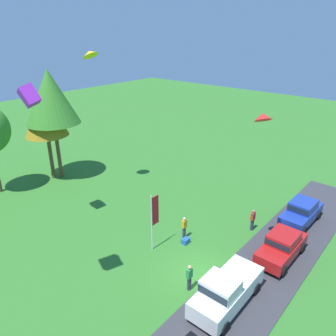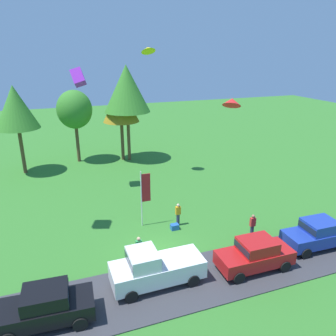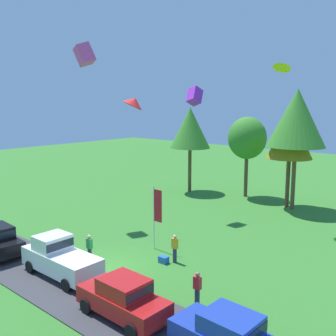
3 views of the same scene
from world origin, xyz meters
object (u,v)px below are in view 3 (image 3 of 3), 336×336
Objects in this scene: tree_center_back at (297,118)px; cooler_box at (164,260)px; car_sedan_near_entrance at (123,297)px; tree_left_of_center at (247,138)px; tree_lone_near at (190,128)px; flag_banner at (157,210)px; kite_box_trailing_tail at (195,96)px; kite_delta_topmost at (134,102)px; person_on_lawn at (197,289)px; kite_box_high_left at (84,54)px; kite_delta_low_drifter at (282,65)px; tree_right_of_center at (290,136)px; person_beside_suv at (90,248)px; person_watching_sky at (175,248)px; car_sedan_mid_row at (229,336)px; car_pickup_by_flagpole at (59,257)px.

cooler_box is (-0.72, -16.48, -7.86)m from tree_center_back.
tree_left_of_center reaches higher than car_sedan_near_entrance.
tree_left_of_center is at bearing 18.98° from tree_lone_near.
tree_lone_near is 17.50m from flag_banner.
kite_box_trailing_tail reaches higher than flag_banner.
kite_delta_topmost is (12.13, -19.84, 2.68)m from tree_lone_near.
person_on_lawn is 9.10m from kite_delta_topmost.
kite_box_high_left reaches higher than cooler_box.
tree_right_of_center is at bearing 105.89° from kite_delta_low_drifter.
kite_box_high_left is at bearing 142.06° from person_beside_suv.
person_watching_sky is at bearing 47.80° from cooler_box.
car_sedan_mid_row is 0.42× the size of tree_center_back.
cooler_box is (3.36, 2.83, -0.68)m from person_beside_suv.
cooler_box is at bearing -14.58° from kite_box_high_left.
tree_lone_near reaches higher than person_watching_sky.
tree_left_of_center is (-5.27, 17.41, 5.02)m from person_watching_sky.
person_beside_suv is 3.05× the size of cooler_box.
tree_right_of_center reaches higher than person_watching_sky.
kite_delta_low_drifter reaches higher than kite_delta_topmost.
tree_lone_near is 7.17× the size of kite_box_trailing_tail.
kite_box_high_left is at bearing -144.94° from kite_delta_low_drifter.
tree_lone_near is at bearing 125.22° from person_watching_sky.
car_sedan_mid_row reaches higher than person_watching_sky.
flag_banner is (-9.57, 6.51, 1.60)m from car_sedan_mid_row.
tree_left_of_center is (-1.70, 22.95, 4.79)m from car_pickup_by_flagpole.
tree_lone_near is 1.11× the size of tree_left_of_center.
tree_center_back reaches higher than car_sedan_mid_row.
tree_right_of_center is at bearing 102.89° from person_on_lawn.
person_beside_suv is 18.65m from kite_delta_low_drifter.
car_sedan_near_entrance is at bearing -58.66° from tree_lone_near.
person_on_lawn is 1.16× the size of kite_box_high_left.
flag_banner is 9.22m from kite_delta_topmost.
tree_left_of_center is 23.00m from kite_delta_topmost.
tree_center_back is (3.85, 21.53, 6.95)m from car_pickup_by_flagpole.
tree_lone_near is (-10.92, 15.47, 5.88)m from person_watching_sky.
person_beside_suv is at bearing -179.46° from person_on_lawn.
kite_box_high_left is (-7.36, 7.77, 11.91)m from car_pickup_by_flagpole.
tree_right_of_center is at bearing 152.66° from tree_center_back.
kite_delta_low_drifter is at bearing -21.31° from tree_lone_near.
cooler_box is (-7.79, 5.18, -0.84)m from car_sedan_mid_row.
person_watching_sky is 0.20× the size of tree_right_of_center.
car_sedan_mid_row is 21.20m from kite_box_trailing_tail.
tree_lone_near is at bearing -161.02° from tree_left_of_center.
car_pickup_by_flagpole is 6.70m from flag_banner.
cooler_box is at bearing -36.81° from flag_banner.
tree_left_of_center is 8.17× the size of kite_delta_topmost.
tree_left_of_center is 0.76× the size of tree_center_back.
kite_delta_low_drifter reaches higher than person_watching_sky.
person_beside_suv is at bearing 96.06° from car_pickup_by_flagpole.
kite_delta_low_drifter is at bearing 90.05° from kite_delta_topmost.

